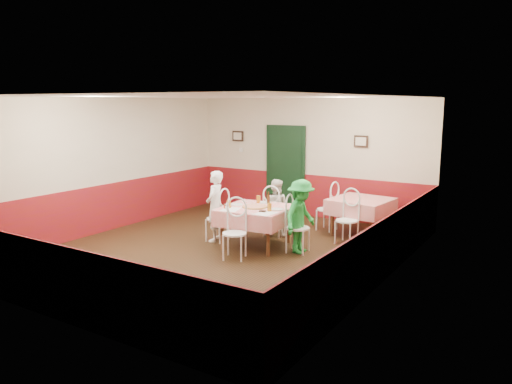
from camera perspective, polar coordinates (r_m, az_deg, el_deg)
The scene contains 39 objects.
floor at distance 9.26m, azimuth -3.78°, elevation -6.77°, with size 7.00×7.00×0.00m, color black.
ceiling at distance 8.86m, azimuth -4.00°, elevation 10.81°, with size 7.00×7.00×0.00m, color white.
back_wall at distance 11.94m, azimuth 6.05°, elevation 3.90°, with size 6.00×0.10×2.80m, color beige.
front_wall at distance 6.51m, azimuth -22.32°, elevation -2.13°, with size 6.00×0.10×2.80m, color beige.
left_wall at distance 10.98m, azimuth -16.68°, elevation 2.97°, with size 0.10×7.00×2.80m, color beige.
right_wall at distance 7.61m, azimuth 14.71°, elevation 0.01°, with size 0.10×7.00×2.80m, color beige.
wainscot_back at distance 12.06m, azimuth 5.93°, elevation -0.36°, with size 6.00×0.03×1.00m, color maroon.
wainscot_front at distance 6.75m, azimuth -21.69°, elevation -9.59°, with size 6.00×0.03×1.00m, color maroon.
wainscot_left at distance 11.11m, azimuth -16.40°, elevation -1.64°, with size 0.03×7.00×1.00m, color maroon.
wainscot_right at distance 7.82m, azimuth 14.31°, elevation -6.49°, with size 0.03×7.00×1.00m, color maroon.
door at distance 12.21m, azimuth 3.38°, elevation 2.42°, with size 0.96×0.06×2.10m, color black.
picture_left at distance 12.86m, azimuth -2.09°, elevation 6.41°, with size 0.32×0.03×0.26m, color black.
picture_right at distance 11.34m, azimuth 11.91°, elevation 5.69°, with size 0.32×0.03×0.26m, color black.
thermostat at distance 12.83m, azimuth -1.71°, elevation 4.84°, with size 0.10×0.03×0.10m, color white.
main_table at distance 9.47m, azimuth 0.00°, elevation -4.02°, with size 1.22×1.22×0.77m, color red.
second_table at distance 10.49m, azimuth 11.86°, elevation -2.83°, with size 1.12×1.12×0.77m, color red.
chair_left at distance 9.84m, azimuth -4.45°, elevation -3.05°, with size 0.42×0.42×0.90m, color white, non-canonical shape.
chair_right at distance 9.12m, azimuth 4.81°, elevation -4.14°, with size 0.42×0.42×0.90m, color white, non-canonical shape.
chair_far at distance 10.20m, azimuth 2.12°, elevation -2.56°, with size 0.42×0.42×0.90m, color white, non-canonical shape.
chair_near at distance 8.72m, azimuth -2.48°, elevation -4.78°, with size 0.42×0.42×0.90m, color white, non-canonical shape.
chair_second_a at distance 10.75m, azimuth 8.13°, elevation -1.99°, with size 0.42×0.42×0.90m, color white, non-canonical shape.
chair_second_b at distance 9.79m, azimuth 10.34°, elevation -3.26°, with size 0.42×0.42×0.90m, color white, non-canonical shape.
pizza at distance 9.35m, azimuth -0.16°, elevation -1.69°, with size 0.45×0.45×0.03m, color #B74723.
plate_left at distance 9.59m, azimuth -2.22°, elevation -1.44°, with size 0.25×0.25×0.01m, color white.
plate_right at distance 9.17m, azimuth 2.37°, elevation -1.98°, with size 0.25×0.25×0.01m, color white.
plate_far at distance 9.78m, azimuth 1.04°, elevation -1.20°, with size 0.25×0.25×0.01m, color white.
glass_a at distance 9.32m, azimuth -3.11°, elevation -1.40°, with size 0.08×0.08×0.14m, color #BF7219.
glass_b at distance 9.02m, azimuth 1.54°, elevation -1.75°, with size 0.08×0.08×0.15m, color #BF7219.
glass_c at distance 9.75m, azimuth 0.27°, elevation -0.84°, with size 0.08×0.08×0.15m, color #BF7219.
beer_bottle at distance 9.66m, azimuth 1.43°, elevation -0.73°, with size 0.06×0.06×0.22m, color #381C0A.
shaker_a at distance 9.18m, azimuth -3.45°, elevation -1.74°, with size 0.04×0.04×0.09m, color silver.
shaker_b at distance 9.13m, azimuth -3.19°, elevation -1.80°, with size 0.04×0.04×0.09m, color silver.
shaker_c at distance 9.26m, azimuth -3.60°, elevation -1.63°, with size 0.04×0.04×0.09m, color #B23319.
menu_left at distance 9.19m, azimuth -2.92°, elevation -2.00°, with size 0.30×0.40×0.00m, color white.
menu_right at distance 8.86m, azimuth 1.12°, elevation -2.45°, with size 0.30×0.40×0.00m, color white.
wallet at distance 8.98m, azimuth 0.76°, elevation -2.21°, with size 0.11×0.09×0.02m, color black.
diner_left at distance 9.81m, azimuth -4.72°, elevation -1.62°, with size 0.51×0.33×1.39m, color gray.
diner_far at distance 10.21m, azimuth 2.24°, elevation -1.76°, with size 0.57×0.44×1.17m, color gray.
diner_right at distance 9.04m, azimuth 5.13°, elevation -2.80°, with size 0.87×0.50×1.35m, color gray.
Camera 1 is at (5.22, -7.16, 2.71)m, focal length 35.00 mm.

